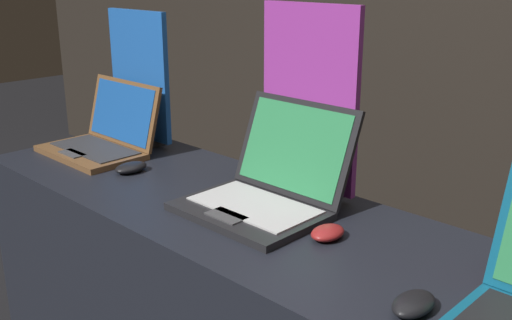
{
  "coord_description": "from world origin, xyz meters",
  "views": [
    {
      "loc": [
        1.02,
        -0.76,
        1.49
      ],
      "look_at": [
        0.0,
        0.29,
        1.02
      ],
      "focal_mm": 42.0,
      "sensor_mm": 36.0,
      "label": 1
    }
  ],
  "objects_px": {
    "mouse_front": "(131,167)",
    "promo_stand_front": "(140,81)",
    "laptop_middle": "(267,185)",
    "mouse_middle": "(328,233)",
    "laptop_front": "(103,136)",
    "promo_stand_middle": "(309,105)",
    "mouse_back": "(414,304)"
  },
  "relations": [
    {
      "from": "laptop_front",
      "to": "mouse_middle",
      "type": "height_order",
      "value": "laptop_front"
    },
    {
      "from": "laptop_front",
      "to": "promo_stand_front",
      "type": "bearing_deg",
      "value": 90.0
    },
    {
      "from": "mouse_front",
      "to": "promo_stand_middle",
      "type": "xyz_separation_m",
      "value": [
        0.51,
        0.26,
        0.24
      ]
    },
    {
      "from": "promo_stand_front",
      "to": "laptop_middle",
      "type": "distance_m",
      "value": 0.79
    },
    {
      "from": "promo_stand_front",
      "to": "laptop_middle",
      "type": "xyz_separation_m",
      "value": [
        0.76,
        -0.14,
        -0.17
      ]
    },
    {
      "from": "laptop_middle",
      "to": "mouse_back",
      "type": "bearing_deg",
      "value": -18.48
    },
    {
      "from": "promo_stand_front",
      "to": "laptop_middle",
      "type": "relative_size",
      "value": 1.27
    },
    {
      "from": "promo_stand_front",
      "to": "mouse_middle",
      "type": "distance_m",
      "value": 1.04
    },
    {
      "from": "promo_stand_front",
      "to": "mouse_middle",
      "type": "bearing_deg",
      "value": -10.33
    },
    {
      "from": "promo_stand_front",
      "to": "laptop_middle",
      "type": "height_order",
      "value": "promo_stand_front"
    },
    {
      "from": "promo_stand_front",
      "to": "mouse_back",
      "type": "xyz_separation_m",
      "value": [
        1.32,
        -0.33,
        -0.21
      ]
    },
    {
      "from": "promo_stand_front",
      "to": "mouse_back",
      "type": "bearing_deg",
      "value": -13.86
    },
    {
      "from": "laptop_front",
      "to": "mouse_back",
      "type": "bearing_deg",
      "value": -6.84
    },
    {
      "from": "mouse_front",
      "to": "mouse_middle",
      "type": "distance_m",
      "value": 0.75
    },
    {
      "from": "laptop_front",
      "to": "mouse_middle",
      "type": "distance_m",
      "value": 1.0
    },
    {
      "from": "laptop_front",
      "to": "laptop_middle",
      "type": "relative_size",
      "value": 1.01
    },
    {
      "from": "laptop_middle",
      "to": "mouse_middle",
      "type": "xyz_separation_m",
      "value": [
        0.24,
        -0.04,
        -0.05
      ]
    },
    {
      "from": "mouse_middle",
      "to": "promo_stand_front",
      "type": "bearing_deg",
      "value": 169.67
    },
    {
      "from": "laptop_front",
      "to": "mouse_back",
      "type": "xyz_separation_m",
      "value": [
        1.32,
        -0.16,
        -0.04
      ]
    },
    {
      "from": "promo_stand_front",
      "to": "promo_stand_middle",
      "type": "xyz_separation_m",
      "value": [
        0.76,
        0.03,
        0.03
      ]
    },
    {
      "from": "mouse_front",
      "to": "promo_stand_front",
      "type": "relative_size",
      "value": 0.23
    },
    {
      "from": "laptop_front",
      "to": "promo_stand_front",
      "type": "height_order",
      "value": "promo_stand_front"
    },
    {
      "from": "mouse_back",
      "to": "laptop_middle",
      "type": "bearing_deg",
      "value": 161.52
    },
    {
      "from": "mouse_middle",
      "to": "promo_stand_middle",
      "type": "xyz_separation_m",
      "value": [
        -0.24,
        0.21,
        0.24
      ]
    },
    {
      "from": "mouse_middle",
      "to": "promo_stand_middle",
      "type": "relative_size",
      "value": 0.18
    },
    {
      "from": "laptop_front",
      "to": "laptop_middle",
      "type": "bearing_deg",
      "value": 2.0
    },
    {
      "from": "promo_stand_middle",
      "to": "mouse_back",
      "type": "height_order",
      "value": "promo_stand_middle"
    },
    {
      "from": "mouse_front",
      "to": "promo_stand_front",
      "type": "xyz_separation_m",
      "value": [
        -0.25,
        0.23,
        0.22
      ]
    },
    {
      "from": "mouse_middle",
      "to": "mouse_back",
      "type": "relative_size",
      "value": 0.87
    },
    {
      "from": "mouse_front",
      "to": "mouse_middle",
      "type": "relative_size",
      "value": 1.14
    },
    {
      "from": "mouse_front",
      "to": "mouse_middle",
      "type": "height_order",
      "value": "same"
    },
    {
      "from": "mouse_front",
      "to": "promo_stand_front",
      "type": "distance_m",
      "value": 0.4
    }
  ]
}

